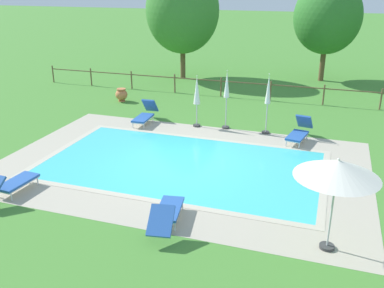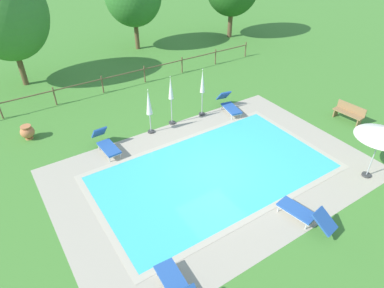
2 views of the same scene
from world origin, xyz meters
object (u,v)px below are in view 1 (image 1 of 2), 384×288
(sun_lounger_north_near_steps, at_px, (145,114))
(sun_lounger_north_end, at_px, (167,212))
(sun_lounger_north_far, at_px, (299,132))
(patio_umbrella_closed_row_west, at_px, (227,90))
(patio_umbrella_open_foreground, at_px, (337,169))
(tree_west_mid, at_px, (183,11))
(sun_lounger_north_mid, at_px, (10,184))
(patio_umbrella_closed_row_centre, at_px, (197,93))
(patio_umbrella_closed_row_mid_west, at_px, (268,95))
(terracotta_urn_near_fence, at_px, (121,94))
(tree_centre, at_px, (328,17))

(sun_lounger_north_near_steps, bearing_deg, sun_lounger_north_end, -61.81)
(sun_lounger_north_far, bearing_deg, patio_umbrella_closed_row_west, 169.39)
(patio_umbrella_open_foreground, xyz_separation_m, tree_west_mid, (-9.63, 16.71, 2.14))
(sun_lounger_north_far, height_order, patio_umbrella_closed_row_west, patio_umbrella_closed_row_west)
(sun_lounger_north_mid, xyz_separation_m, patio_umbrella_closed_row_centre, (3.26, 7.84, 1.12))
(sun_lounger_north_mid, height_order, patio_umbrella_closed_row_centre, patio_umbrella_closed_row_centre)
(sun_lounger_north_near_steps, height_order, sun_lounger_north_end, sun_lounger_north_near_steps)
(sun_lounger_north_near_steps, relative_size, patio_umbrella_closed_row_centre, 0.84)
(sun_lounger_north_near_steps, xyz_separation_m, sun_lounger_north_mid, (-0.92, -7.57, -0.02))
(sun_lounger_north_far, height_order, patio_umbrella_closed_row_mid_west, patio_umbrella_closed_row_mid_west)
(patio_umbrella_closed_row_west, bearing_deg, patio_umbrella_open_foreground, -60.09)
(sun_lounger_north_mid, relative_size, patio_umbrella_closed_row_west, 0.80)
(tree_west_mid, bearing_deg, sun_lounger_north_far, -48.88)
(patio_umbrella_open_foreground, relative_size, patio_umbrella_closed_row_west, 0.92)
(sun_lounger_north_end, xyz_separation_m, tree_west_mid, (-5.63, 16.96, 3.85))
(sun_lounger_north_end, bearing_deg, patio_umbrella_closed_row_mid_west, 80.91)
(sun_lounger_north_mid, height_order, sun_lounger_north_end, sun_lounger_north_mid)
(patio_umbrella_closed_row_centre, bearing_deg, terracotta_urn_near_fence, 152.24)
(sun_lounger_north_end, xyz_separation_m, patio_umbrella_closed_row_centre, (-1.74, 7.89, 1.12))
(sun_lounger_north_end, distance_m, patio_umbrella_closed_row_west, 8.17)
(sun_lounger_north_far, xyz_separation_m, patio_umbrella_closed_row_west, (-3.15, 0.59, 1.31))
(sun_lounger_north_near_steps, distance_m, tree_centre, 13.90)
(sun_lounger_north_end, bearing_deg, tree_west_mid, 108.36)
(patio_umbrella_open_foreground, relative_size, patio_umbrella_closed_row_centre, 1.03)
(sun_lounger_north_near_steps, relative_size, terracotta_urn_near_fence, 2.75)
(sun_lounger_north_mid, relative_size, tree_centre, 0.33)
(patio_umbrella_closed_row_centre, bearing_deg, sun_lounger_north_end, -77.54)
(patio_umbrella_closed_row_mid_west, xyz_separation_m, tree_west_mid, (-6.90, 9.01, 2.57))
(patio_umbrella_open_foreground, height_order, patio_umbrella_closed_row_west, patio_umbrella_closed_row_west)
(sun_lounger_north_far, xyz_separation_m, terracotta_urn_near_fence, (-9.44, 3.08, -0.02))
(patio_umbrella_closed_row_mid_west, bearing_deg, sun_lounger_north_far, -19.33)
(sun_lounger_north_near_steps, distance_m, terracotta_urn_near_fence, 3.97)
(sun_lounger_north_far, relative_size, patio_umbrella_open_foreground, 0.84)
(patio_umbrella_closed_row_west, bearing_deg, patio_umbrella_closed_row_mid_west, -3.26)
(tree_west_mid, bearing_deg, sun_lounger_north_end, -71.64)
(sun_lounger_north_mid, distance_m, sun_lounger_north_far, 10.66)
(sun_lounger_north_far, height_order, patio_umbrella_open_foreground, patio_umbrella_open_foreground)
(sun_lounger_north_far, bearing_deg, sun_lounger_north_near_steps, 178.64)
(sun_lounger_north_mid, relative_size, patio_umbrella_closed_row_centre, 0.89)
(sun_lounger_north_far, bearing_deg, terracotta_urn_near_fence, 161.94)
(patio_umbrella_closed_row_centre, height_order, terracotta_urn_near_fence, patio_umbrella_closed_row_centre)
(patio_umbrella_closed_row_west, height_order, patio_umbrella_closed_row_mid_west, patio_umbrella_closed_row_west)
(sun_lounger_north_mid, bearing_deg, sun_lounger_north_end, -0.54)
(tree_west_mid, bearing_deg, sun_lounger_north_near_steps, -80.61)
(sun_lounger_north_far, bearing_deg, patio_umbrella_closed_row_mid_west, 160.67)
(sun_lounger_north_far, distance_m, patio_umbrella_closed_row_west, 3.46)
(sun_lounger_north_far, distance_m, tree_centre, 12.14)
(terracotta_urn_near_fence, bearing_deg, patio_umbrella_open_foreground, -43.67)
(sun_lounger_north_mid, distance_m, tree_west_mid, 17.35)
(tree_west_mid, bearing_deg, patio_umbrella_closed_row_west, -59.99)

